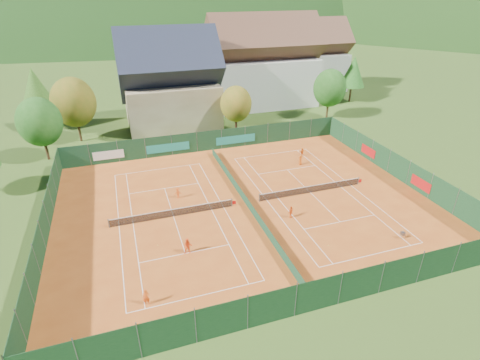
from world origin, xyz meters
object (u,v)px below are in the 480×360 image
player_left_mid (188,246)px  ball_hopper (403,234)px  player_left_near (146,297)px  hotel_block_b (308,60)px  player_right_near (291,212)px  player_right_far_a (301,160)px  player_right_far_b (302,152)px  chalet (170,85)px  hotel_block_a (263,67)px  player_left_far (178,193)px

player_left_mid → ball_hopper: bearing=-2.3°
player_left_near → hotel_block_b: bearing=57.1°
player_right_near → player_right_far_a: 13.27m
hotel_block_b → player_right_far_a: bearing=-118.2°
player_right_far_a → player_right_far_b: 2.97m
chalet → player_right_near: size_ratio=11.94×
chalet → player_right_far_b: size_ratio=13.52×
chalet → hotel_block_b: bearing=23.0°
player_right_far_b → player_right_far_a: bearing=40.3°
hotel_block_a → player_left_mid: hotel_block_a is taller
player_right_near → player_right_far_a: bearing=26.0°
hotel_block_a → player_right_near: bearing=-107.3°
ball_hopper → player_right_far_b: bearing=90.5°
chalet → ball_hopper: (15.05, -40.69, -6.07)m
ball_hopper → player_left_far: (-18.91, 14.40, 0.08)m
hotel_block_a → player_left_far: 40.13m
hotel_block_b → ball_hopper: size_ratio=21.60×
ball_hopper → player_left_near: 23.98m
player_right_far_a → hotel_block_a: bearing=-131.2°
hotel_block_a → player_left_mid: bearing=-119.2°
hotel_block_b → player_right_near: hotel_block_b is taller
player_left_far → player_right_far_a: bearing=-171.2°
player_right_far_a → player_right_far_b: player_right_far_a is taller
ball_hopper → player_left_near: bearing=-178.1°
ball_hopper → player_right_near: 10.82m
player_left_near → player_right_near: player_left_near is taller
chalet → player_left_far: bearing=-98.3°
hotel_block_a → chalet: bearing=-162.5°
hotel_block_b → player_right_far_b: bearing=-118.0°
hotel_block_a → player_right_far_a: (-5.64, -28.64, -6.71)m
player_left_near → player_right_far_a: bearing=44.4°
hotel_block_a → player_right_far_a: hotel_block_a is taller
player_left_mid → player_right_far_a: (18.08, 13.78, -0.11)m
player_right_near → player_right_far_b: player_right_near is taller
hotel_block_b → ball_hopper: hotel_block_b is taller
player_left_mid → player_right_far_b: (19.61, 16.33, -0.19)m
chalet → hotel_block_a: hotel_block_a is taller
player_left_mid → player_left_near: bearing=-119.9°
player_left_mid → player_right_near: 11.51m
ball_hopper → hotel_block_b: bearing=71.8°
hotel_block_b → player_left_far: hotel_block_b is taller
chalet → player_left_far: 27.24m
ball_hopper → player_left_near: size_ratio=0.56×
hotel_block_a → player_right_far_b: size_ratio=18.03×
player_left_mid → chalet: bearing=92.4°
player_left_far → hotel_block_a: bearing=-128.5°
hotel_block_a → player_left_mid: size_ratio=13.73×
player_right_near → player_right_far_a: player_right_near is taller
player_right_near → ball_hopper: bearing=-71.1°
player_right_near → player_right_far_b: (8.35, 13.93, -0.08)m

